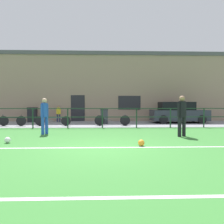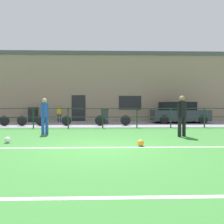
{
  "view_description": "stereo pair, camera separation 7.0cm",
  "coord_description": "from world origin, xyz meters",
  "px_view_note": "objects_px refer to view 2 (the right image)",
  "views": [
    {
      "loc": [
        0.11,
        -6.94,
        1.38
      ],
      "look_at": [
        0.46,
        3.2,
        1.02
      ],
      "focal_mm": 35.75,
      "sensor_mm": 36.0,
      "label": 1
    },
    {
      "loc": [
        0.18,
        -6.94,
        1.38
      ],
      "look_at": [
        0.46,
        3.2,
        1.02
      ],
      "focal_mm": 35.75,
      "sensor_mm": 36.0,
      "label": 2
    }
  ],
  "objects_px": {
    "player_striker": "(45,114)",
    "soccer_ball_spare": "(141,143)",
    "parked_car_red": "(179,113)",
    "bicycle_parked_0": "(113,120)",
    "player_goalkeeper": "(182,113)",
    "bicycle_parked_3": "(53,121)",
    "soccer_ball_match": "(7,140)",
    "bicycle_parked_2": "(8,121)",
    "spectator_child": "(59,113)",
    "trash_bin_1": "(105,116)",
    "trash_bin_0": "(33,115)"
  },
  "relations": [
    {
      "from": "soccer_ball_spare",
      "to": "trash_bin_1",
      "type": "bearing_deg",
      "value": 98.43
    },
    {
      "from": "soccer_ball_match",
      "to": "parked_car_red",
      "type": "relative_size",
      "value": 0.05
    },
    {
      "from": "soccer_ball_match",
      "to": "soccer_ball_spare",
      "type": "height_order",
      "value": "same"
    },
    {
      "from": "soccer_ball_match",
      "to": "bicycle_parked_0",
      "type": "xyz_separation_m",
      "value": [
        3.94,
        6.17,
        0.25
      ]
    },
    {
      "from": "parked_car_red",
      "to": "trash_bin_1",
      "type": "bearing_deg",
      "value": -172.6
    },
    {
      "from": "bicycle_parked_2",
      "to": "trash_bin_1",
      "type": "bearing_deg",
      "value": 12.23
    },
    {
      "from": "player_goalkeeper",
      "to": "bicycle_parked_2",
      "type": "relative_size",
      "value": 0.75
    },
    {
      "from": "soccer_ball_match",
      "to": "player_striker",
      "type": "bearing_deg",
      "value": 73.88
    },
    {
      "from": "bicycle_parked_2",
      "to": "trash_bin_1",
      "type": "height_order",
      "value": "trash_bin_1"
    },
    {
      "from": "player_goalkeeper",
      "to": "spectator_child",
      "type": "xyz_separation_m",
      "value": [
        -6.8,
        7.78,
        -0.25
      ]
    },
    {
      "from": "player_striker",
      "to": "soccer_ball_spare",
      "type": "xyz_separation_m",
      "value": [
        3.96,
        -3.09,
        -0.83
      ]
    },
    {
      "from": "trash_bin_0",
      "to": "trash_bin_1",
      "type": "distance_m",
      "value": 5.71
    },
    {
      "from": "soccer_ball_spare",
      "to": "spectator_child",
      "type": "relative_size",
      "value": 0.17
    },
    {
      "from": "soccer_ball_match",
      "to": "bicycle_parked_3",
      "type": "xyz_separation_m",
      "value": [
        0.18,
        6.17,
        0.23
      ]
    },
    {
      "from": "soccer_ball_match",
      "to": "parked_car_red",
      "type": "height_order",
      "value": "parked_car_red"
    },
    {
      "from": "trash_bin_0",
      "to": "trash_bin_1",
      "type": "bearing_deg",
      "value": -16.94
    },
    {
      "from": "player_goalkeeper",
      "to": "soccer_ball_spare",
      "type": "bearing_deg",
      "value": 18.67
    },
    {
      "from": "soccer_ball_spare",
      "to": "trash_bin_1",
      "type": "xyz_separation_m",
      "value": [
        -1.22,
        8.21,
        0.43
      ]
    },
    {
      "from": "soccer_ball_spare",
      "to": "bicycle_parked_0",
      "type": "distance_m",
      "value": 6.94
    },
    {
      "from": "player_striker",
      "to": "trash_bin_1",
      "type": "height_order",
      "value": "player_striker"
    },
    {
      "from": "player_striker",
      "to": "spectator_child",
      "type": "distance_m",
      "value": 6.85
    },
    {
      "from": "player_goalkeeper",
      "to": "player_striker",
      "type": "xyz_separation_m",
      "value": [
        -6.05,
        0.97,
        -0.05
      ]
    },
    {
      "from": "player_goalkeeper",
      "to": "parked_car_red",
      "type": "xyz_separation_m",
      "value": [
        2.13,
        6.8,
        -0.24
      ]
    },
    {
      "from": "player_striker",
      "to": "bicycle_parked_2",
      "type": "xyz_separation_m",
      "value": [
        -3.33,
        3.81,
        -0.59
      ]
    },
    {
      "from": "soccer_ball_spare",
      "to": "bicycle_parked_0",
      "type": "xyz_separation_m",
      "value": [
        -0.7,
        6.89,
        0.25
      ]
    },
    {
      "from": "parked_car_red",
      "to": "bicycle_parked_2",
      "type": "distance_m",
      "value": 11.69
    },
    {
      "from": "player_goalkeeper",
      "to": "bicycle_parked_0",
      "type": "xyz_separation_m",
      "value": [
        -2.79,
        4.78,
        -0.63
      ]
    },
    {
      "from": "player_goalkeeper",
      "to": "bicycle_parked_3",
      "type": "bearing_deg",
      "value": -62.8
    },
    {
      "from": "bicycle_parked_3",
      "to": "trash_bin_0",
      "type": "height_order",
      "value": "trash_bin_0"
    },
    {
      "from": "player_striker",
      "to": "spectator_child",
      "type": "bearing_deg",
      "value": 36.22
    },
    {
      "from": "player_striker",
      "to": "bicycle_parked_2",
      "type": "height_order",
      "value": "player_striker"
    },
    {
      "from": "bicycle_parked_3",
      "to": "trash_bin_0",
      "type": "distance_m",
      "value": 3.72
    },
    {
      "from": "bicycle_parked_3",
      "to": "parked_car_red",
      "type": "bearing_deg",
      "value": 13.11
    },
    {
      "from": "bicycle_parked_3",
      "to": "trash_bin_1",
      "type": "bearing_deg",
      "value": 22.08
    },
    {
      "from": "parked_car_red",
      "to": "bicycle_parked_0",
      "type": "xyz_separation_m",
      "value": [
        -4.92,
        -2.02,
        -0.38
      ]
    },
    {
      "from": "player_goalkeeper",
      "to": "spectator_child",
      "type": "height_order",
      "value": "player_goalkeeper"
    },
    {
      "from": "soccer_ball_spare",
      "to": "bicycle_parked_3",
      "type": "height_order",
      "value": "bicycle_parked_3"
    },
    {
      "from": "spectator_child",
      "to": "bicycle_parked_0",
      "type": "distance_m",
      "value": 5.02
    },
    {
      "from": "trash_bin_0",
      "to": "player_goalkeeper",
      "type": "bearing_deg",
      "value": -41.49
    },
    {
      "from": "soccer_ball_match",
      "to": "soccer_ball_spare",
      "type": "xyz_separation_m",
      "value": [
        4.64,
        -0.73,
        0.0
      ]
    },
    {
      "from": "trash_bin_1",
      "to": "trash_bin_0",
      "type": "bearing_deg",
      "value": 163.06
    },
    {
      "from": "player_striker",
      "to": "soccer_ball_spare",
      "type": "relative_size",
      "value": 7.69
    },
    {
      "from": "soccer_ball_spare",
      "to": "bicycle_parked_0",
      "type": "relative_size",
      "value": 0.09
    },
    {
      "from": "player_goalkeeper",
      "to": "bicycle_parked_2",
      "type": "distance_m",
      "value": 10.54
    },
    {
      "from": "parked_car_red",
      "to": "bicycle_parked_0",
      "type": "bearing_deg",
      "value": -157.66
    },
    {
      "from": "player_striker",
      "to": "trash_bin_0",
      "type": "xyz_separation_m",
      "value": [
        -2.72,
        6.78,
        -0.36
      ]
    },
    {
      "from": "player_goalkeeper",
      "to": "bicycle_parked_3",
      "type": "distance_m",
      "value": 8.13
    },
    {
      "from": "trash_bin_1",
      "to": "bicycle_parked_0",
      "type": "bearing_deg",
      "value": -68.66
    },
    {
      "from": "soccer_ball_spare",
      "to": "bicycle_parked_3",
      "type": "xyz_separation_m",
      "value": [
        -4.46,
        6.89,
        0.23
      ]
    },
    {
      "from": "bicycle_parked_2",
      "to": "bicycle_parked_3",
      "type": "distance_m",
      "value": 2.83
    }
  ]
}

